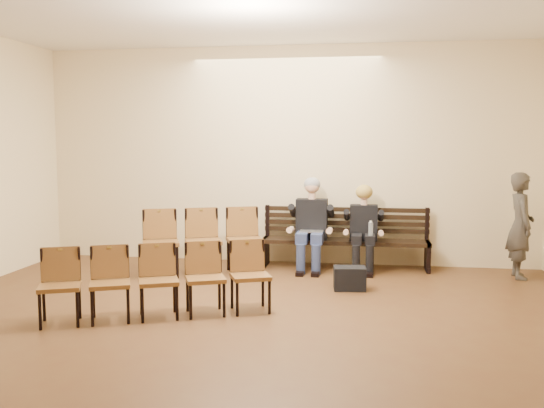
% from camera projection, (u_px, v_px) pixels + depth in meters
% --- Properties ---
extents(ground, '(10.00, 10.00, 0.00)m').
position_uv_depth(ground, '(206.00, 379.00, 5.07)').
color(ground, '#53371C').
rests_on(ground, ground).
extents(room_walls, '(8.02, 10.01, 3.51)m').
position_uv_depth(room_walls, '(225.00, 81.00, 5.58)').
color(room_walls, beige).
rests_on(room_walls, ground).
extents(bench, '(2.60, 0.90, 0.45)m').
position_uv_depth(bench, '(345.00, 254.00, 9.46)').
color(bench, black).
rests_on(bench, ground).
extents(seated_man, '(0.60, 0.83, 1.43)m').
position_uv_depth(seated_man, '(311.00, 223.00, 9.38)').
color(seated_man, black).
rests_on(seated_man, ground).
extents(seated_woman, '(0.52, 0.72, 1.21)m').
position_uv_depth(seated_woman, '(364.00, 231.00, 9.26)').
color(seated_woman, black).
rests_on(seated_woman, ground).
extents(laptop, '(0.41, 0.35, 0.26)m').
position_uv_depth(laptop, '(311.00, 233.00, 9.26)').
color(laptop, silver).
rests_on(laptop, bench).
extents(water_bottle, '(0.07, 0.07, 0.23)m').
position_uv_depth(water_bottle, '(371.00, 237.00, 9.02)').
color(water_bottle, silver).
rests_on(water_bottle, bench).
extents(bag, '(0.45, 0.33, 0.31)m').
position_uv_depth(bag, '(350.00, 278.00, 8.09)').
color(bag, black).
rests_on(bag, ground).
extents(passerby, '(0.44, 0.66, 1.77)m').
position_uv_depth(passerby, '(521.00, 218.00, 8.71)').
color(passerby, '#3B3730').
rests_on(passerby, ground).
extents(chair_row_front, '(1.84, 1.16, 0.99)m').
position_uv_depth(chair_row_front, '(203.00, 241.00, 9.01)').
color(chair_row_front, brown).
rests_on(chair_row_front, ground).
extents(chair_row_back, '(2.52, 1.41, 0.83)m').
position_uv_depth(chair_row_back, '(159.00, 281.00, 6.79)').
color(chair_row_back, brown).
rests_on(chair_row_back, ground).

